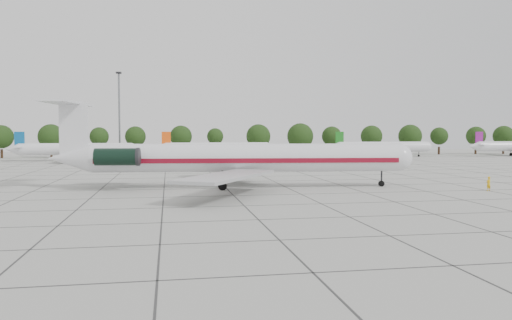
# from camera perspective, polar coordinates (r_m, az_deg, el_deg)

# --- Properties ---
(ground) EXTENTS (260.00, 260.00, 0.00)m
(ground) POSITION_cam_1_polar(r_m,az_deg,el_deg) (66.98, 3.37, -3.08)
(ground) COLOR #A9A9A2
(ground) RESTS_ON ground
(apron_joints) EXTENTS (170.00, 170.00, 0.02)m
(apron_joints) POSITION_cam_1_polar(r_m,az_deg,el_deg) (81.57, 0.94, -1.94)
(apron_joints) COLOR #383838
(apron_joints) RESTS_ON ground
(main_airliner) EXTENTS (47.99, 37.57, 11.27)m
(main_airliner) POSITION_cam_1_polar(r_m,az_deg,el_deg) (65.83, -3.24, 0.28)
(main_airliner) COLOR silver
(main_airliner) RESTS_ON ground
(ground_crew) EXTENTS (0.75, 0.58, 1.80)m
(ground_crew) POSITION_cam_1_polar(r_m,az_deg,el_deg) (68.71, 25.04, -2.47)
(ground_crew) COLOR #E6AD0D
(ground_crew) RESTS_ON ground
(bg_airliner_b) EXTENTS (28.24, 27.20, 7.40)m
(bg_airliner_b) POSITION_cam_1_polar(r_m,az_deg,el_deg) (134.86, -19.96, 1.15)
(bg_airliner_b) COLOR silver
(bg_airliner_b) RESTS_ON ground
(bg_airliner_c) EXTENTS (28.24, 27.20, 7.40)m
(bg_airliner_c) POSITION_cam_1_polar(r_m,az_deg,el_deg) (135.68, -4.61, 1.35)
(bg_airliner_c) COLOR silver
(bg_airliner_c) RESTS_ON ground
(bg_airliner_d) EXTENTS (28.24, 27.20, 7.40)m
(bg_airliner_d) POSITION_cam_1_polar(r_m,az_deg,el_deg) (150.44, 14.29, 1.44)
(bg_airliner_d) COLOR silver
(bg_airliner_d) RESTS_ON ground
(tree_line) EXTENTS (249.86, 8.44, 10.22)m
(tree_line) POSITION_cam_1_polar(r_m,az_deg,el_deg) (149.82, -8.57, 2.67)
(tree_line) COLOR #332114
(tree_line) RESTS_ON ground
(floodlight_mast) EXTENTS (1.60, 1.60, 25.45)m
(floodlight_mast) POSITION_cam_1_polar(r_m,az_deg,el_deg) (157.60, -15.36, 5.64)
(floodlight_mast) COLOR slate
(floodlight_mast) RESTS_ON ground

